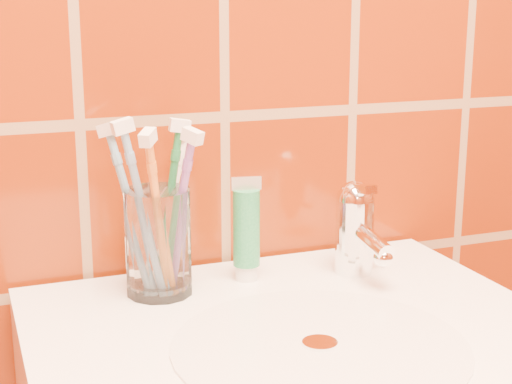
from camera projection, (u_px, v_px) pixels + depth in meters
name	position (u px, v px, depth m)	size (l,w,h in m)	color
glass_tumbler	(158.00, 242.00, 0.91)	(0.08, 0.08, 0.13)	white
toothpaste_tube	(246.00, 232.00, 0.96)	(0.04, 0.03, 0.13)	white
faucet	(356.00, 225.00, 0.98)	(0.05, 0.11, 0.12)	white
toothbrush_0	(132.00, 211.00, 0.91)	(0.06, 0.07, 0.21)	#6997BC
toothbrush_1	(144.00, 212.00, 0.88)	(0.07, 0.03, 0.22)	#739FCD
toothbrush_2	(179.00, 214.00, 0.90)	(0.05, 0.06, 0.21)	#7E4DA5
toothbrush_3	(169.00, 207.00, 0.92)	(0.05, 0.03, 0.21)	#1F743E
toothbrush_4	(159.00, 217.00, 0.88)	(0.05, 0.06, 0.21)	orange
toothbrush_5	(170.00, 209.00, 0.94)	(0.08, 0.07, 0.19)	white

